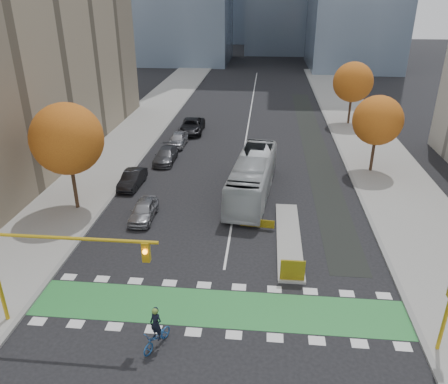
% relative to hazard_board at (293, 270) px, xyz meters
% --- Properties ---
extents(ground, '(300.00, 300.00, 0.00)m').
position_rel_hazard_board_xyz_m(ground, '(-4.00, -4.20, -0.80)').
color(ground, black).
rests_on(ground, ground).
extents(sidewalk_west, '(7.00, 120.00, 0.15)m').
position_rel_hazard_board_xyz_m(sidewalk_west, '(-17.50, 15.80, -0.73)').
color(sidewalk_west, gray).
rests_on(sidewalk_west, ground).
extents(sidewalk_east, '(7.00, 120.00, 0.15)m').
position_rel_hazard_board_xyz_m(sidewalk_east, '(9.50, 15.80, -0.73)').
color(sidewalk_east, gray).
rests_on(sidewalk_east, ground).
extents(curb_west, '(0.30, 120.00, 0.16)m').
position_rel_hazard_board_xyz_m(curb_west, '(-14.00, 15.80, -0.73)').
color(curb_west, gray).
rests_on(curb_west, ground).
extents(curb_east, '(0.30, 120.00, 0.16)m').
position_rel_hazard_board_xyz_m(curb_east, '(6.00, 15.80, -0.73)').
color(curb_east, gray).
rests_on(curb_east, ground).
extents(bike_crossing, '(20.00, 3.00, 0.01)m').
position_rel_hazard_board_xyz_m(bike_crossing, '(-4.00, -2.70, -0.79)').
color(bike_crossing, '#298038').
rests_on(bike_crossing, ground).
extents(centre_line, '(0.15, 70.00, 0.01)m').
position_rel_hazard_board_xyz_m(centre_line, '(-4.00, 35.80, -0.80)').
color(centre_line, silver).
rests_on(centre_line, ground).
extents(bike_lane_paint, '(2.50, 50.00, 0.01)m').
position_rel_hazard_board_xyz_m(bike_lane_paint, '(3.50, 25.80, -0.80)').
color(bike_lane_paint, black).
rests_on(bike_lane_paint, ground).
extents(median_island, '(1.60, 10.00, 0.16)m').
position_rel_hazard_board_xyz_m(median_island, '(0.00, 4.80, -0.72)').
color(median_island, gray).
rests_on(median_island, ground).
extents(hazard_board, '(1.40, 0.12, 1.30)m').
position_rel_hazard_board_xyz_m(hazard_board, '(0.00, 0.00, 0.00)').
color(hazard_board, yellow).
rests_on(hazard_board, median_island).
extents(tree_west, '(5.20, 5.20, 8.22)m').
position_rel_hazard_board_xyz_m(tree_west, '(-16.00, 7.80, 4.82)').
color(tree_west, '#332114').
rests_on(tree_west, ground).
extents(tree_east_near, '(4.40, 4.40, 7.08)m').
position_rel_hazard_board_xyz_m(tree_east_near, '(8.00, 17.80, 4.06)').
color(tree_east_near, '#332114').
rests_on(tree_east_near, ground).
extents(tree_east_far, '(4.80, 4.80, 7.65)m').
position_rel_hazard_board_xyz_m(tree_east_far, '(8.50, 33.80, 4.44)').
color(tree_east_far, '#332114').
rests_on(tree_east_far, ground).
extents(traffic_signal_west, '(8.53, 0.56, 5.20)m').
position_rel_hazard_board_xyz_m(traffic_signal_west, '(-11.93, -4.71, 3.23)').
color(traffic_signal_west, '#BF9914').
rests_on(traffic_signal_west, ground).
extents(cyclist, '(1.42, 2.03, 2.23)m').
position_rel_hazard_board_xyz_m(cyclist, '(-6.52, -5.68, -0.06)').
color(cyclist, '#21549A').
rests_on(cyclist, ground).
extents(bus, '(3.93, 11.91, 3.26)m').
position_rel_hazard_board_xyz_m(bus, '(-2.74, 11.61, 0.83)').
color(bus, '#B7BCC0').
rests_on(bus, ground).
extents(parked_car_a, '(1.67, 4.04, 1.37)m').
position_rel_hazard_board_xyz_m(parked_car_a, '(-10.50, 6.73, -0.11)').
color(parked_car_a, '#949499').
rests_on(parked_car_a, ground).
extents(parked_car_b, '(1.64, 4.22, 1.37)m').
position_rel_hazard_board_xyz_m(parked_car_b, '(-13.00, 12.38, -0.11)').
color(parked_car_b, black).
rests_on(parked_car_b, ground).
extents(parked_car_c, '(1.90, 4.63, 1.34)m').
position_rel_hazard_board_xyz_m(parked_car_c, '(-11.45, 18.45, -0.13)').
color(parked_car_c, '#444549').
rests_on(parked_car_c, ground).
extents(parked_car_d, '(2.74, 5.74, 1.58)m').
position_rel_hazard_board_xyz_m(parked_car_d, '(-10.50, 28.45, -0.01)').
color(parked_car_d, black).
rests_on(parked_car_d, ground).
extents(parked_car_e, '(1.79, 4.26, 1.44)m').
position_rel_hazard_board_xyz_m(parked_car_e, '(-11.20, 23.45, -0.08)').
color(parked_car_e, '#9E9EA3').
rests_on(parked_car_e, ground).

